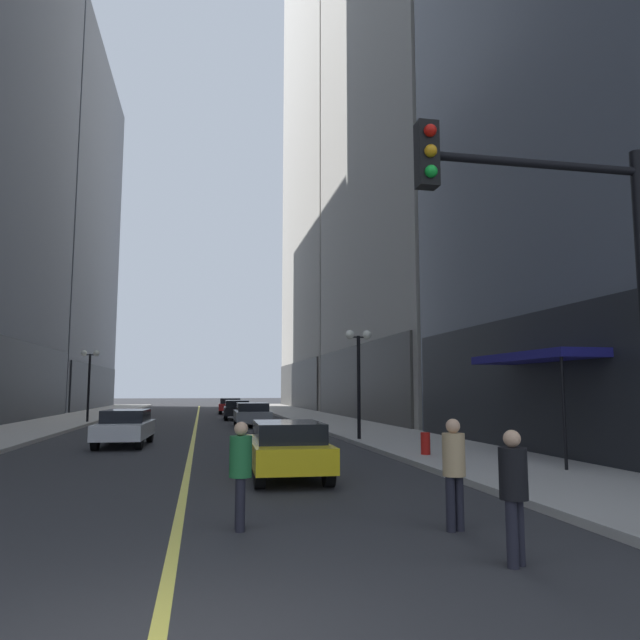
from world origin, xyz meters
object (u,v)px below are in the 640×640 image
object	(u,v)px
car_yellow	(287,447)
street_lamp_right_mid	(359,359)
car_black	(237,409)
fire_hydrant_right	(426,446)
car_grey	(252,414)
car_white	(125,426)
street_lamp_left_far	(89,370)
pedestrian_in_black_coat	(514,487)
car_red	(230,405)
pedestrian_in_green_parka	(241,467)
pedestrian_in_tan_trench	(454,465)
traffic_light_near_right	(577,268)

from	to	relation	value
car_yellow	street_lamp_right_mid	bearing A→B (deg)	64.91
car_black	fire_hydrant_right	bearing A→B (deg)	-80.25
car_grey	car_black	bearing A→B (deg)	92.98
car_white	street_lamp_left_far	distance (m)	15.46
pedestrian_in_black_coat	fire_hydrant_right	distance (m)	10.75
car_red	pedestrian_in_green_parka	size ratio (longest dim) A/B	2.85
pedestrian_in_green_parka	street_lamp_right_mid	distance (m)	14.95
car_black	street_lamp_left_far	size ratio (longest dim) A/B	1.00
car_grey	fire_hydrant_right	distance (m)	17.11
car_black	car_red	distance (m)	9.84
car_white	pedestrian_in_tan_trench	bearing A→B (deg)	-66.17
pedestrian_in_green_parka	traffic_light_near_right	world-z (taller)	traffic_light_near_right
car_yellow	fire_hydrant_right	world-z (taller)	car_yellow
fire_hydrant_right	street_lamp_left_far	bearing A→B (deg)	122.51
car_red	fire_hydrant_right	bearing A→B (deg)	-83.02
pedestrian_in_black_coat	fire_hydrant_right	bearing A→B (deg)	74.42
traffic_light_near_right	pedestrian_in_green_parka	bearing A→B (deg)	156.13
street_lamp_left_far	fire_hydrant_right	xyz separation A→B (m)	(13.30, -20.87, -2.86)
car_yellow	car_grey	distance (m)	19.58
car_white	fire_hydrant_right	bearing A→B (deg)	-33.29
car_red	traffic_light_near_right	size ratio (longest dim) A/B	0.81
pedestrian_in_green_parka	street_lamp_right_mid	xyz separation A→B (m)	(5.49, 13.71, 2.33)
car_grey	pedestrian_in_black_coat	size ratio (longest dim) A/B	2.70
car_grey	car_red	bearing A→B (deg)	91.30
street_lamp_right_mid	fire_hydrant_right	xyz separation A→B (m)	(0.50, -5.81, -2.86)
car_yellow	pedestrian_in_black_coat	size ratio (longest dim) A/B	2.65
pedestrian_in_black_coat	pedestrian_in_green_parka	distance (m)	3.95
pedestrian_in_green_parka	car_grey	bearing A→B (deg)	84.94
car_white	street_lamp_right_mid	xyz separation A→B (m)	(8.85, -0.33, 2.54)
car_black	street_lamp_left_far	distance (m)	10.13
pedestrian_in_tan_trench	fire_hydrant_right	bearing A→B (deg)	71.53
car_black	pedestrian_in_green_parka	world-z (taller)	pedestrian_in_green_parka
car_black	fire_hydrant_right	world-z (taller)	car_black
car_yellow	car_grey	size ratio (longest dim) A/B	0.98
car_white	car_red	bearing A→B (deg)	79.71
pedestrian_in_tan_trench	pedestrian_in_black_coat	xyz separation A→B (m)	(-0.03, -1.79, -0.03)
pedestrian_in_green_parka	fire_hydrant_right	distance (m)	9.92
car_white	pedestrian_in_black_coat	distance (m)	17.71
street_lamp_right_mid	car_yellow	bearing A→B (deg)	-115.09
car_white	pedestrian_in_green_parka	bearing A→B (deg)	-76.53
pedestrian_in_green_parka	street_lamp_right_mid	world-z (taller)	street_lamp_right_mid
pedestrian_in_tan_trench	fire_hydrant_right	xyz separation A→B (m)	(2.86, 8.56, -0.55)
pedestrian_in_black_coat	pedestrian_in_tan_trench	bearing A→B (deg)	89.13
car_grey	fire_hydrant_right	world-z (taller)	car_grey
pedestrian_in_black_coat	street_lamp_right_mid	distance (m)	16.50
car_red	traffic_light_near_right	distance (m)	44.46
car_grey	car_white	bearing A→B (deg)	-117.72
car_red	car_white	bearing A→B (deg)	-100.29
car_yellow	pedestrian_in_tan_trench	distance (m)	5.93
pedestrian_in_tan_trench	fire_hydrant_right	world-z (taller)	pedestrian_in_tan_trench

